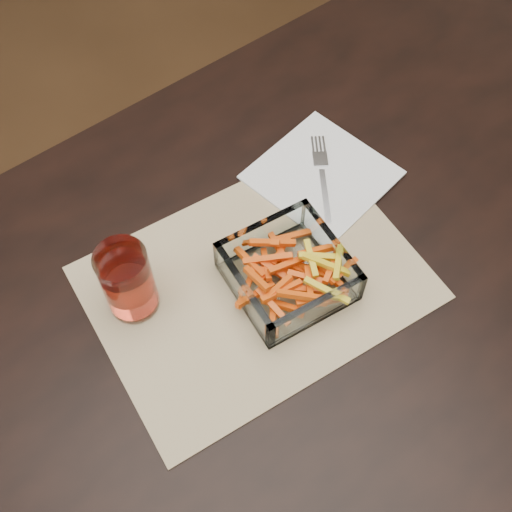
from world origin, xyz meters
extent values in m
plane|color=#331E0F|center=(0.00, 0.00, 0.00)|extent=(4.50, 4.50, 0.00)
cube|color=black|center=(0.00, 0.00, 0.73)|extent=(1.60, 0.90, 0.03)
cylinder|color=black|center=(0.72, 0.37, 0.36)|extent=(0.06, 0.06, 0.72)
cube|color=tan|center=(-0.06, 0.05, 0.75)|extent=(0.48, 0.38, 0.00)
cube|color=white|center=(-0.03, 0.02, 0.76)|extent=(0.17, 0.17, 0.01)
cube|color=white|center=(-0.02, 0.09, 0.78)|extent=(0.15, 0.03, 0.06)
cube|color=white|center=(-0.04, -0.05, 0.78)|extent=(0.15, 0.03, 0.06)
cube|color=white|center=(-0.10, 0.03, 0.78)|extent=(0.03, 0.15, 0.06)
cube|color=white|center=(0.04, 0.01, 0.78)|extent=(0.03, 0.15, 0.06)
cylinder|color=white|center=(-0.22, 0.13, 0.81)|extent=(0.07, 0.07, 0.12)
cylinder|color=#A02616|center=(-0.22, 0.13, 0.80)|extent=(0.06, 0.06, 0.08)
cube|color=white|center=(0.13, 0.14, 0.76)|extent=(0.22, 0.22, 0.00)
cube|color=silver|center=(0.11, 0.10, 0.76)|extent=(0.06, 0.09, 0.00)
cube|color=silver|center=(0.15, 0.16, 0.76)|extent=(0.04, 0.04, 0.00)
cube|color=silver|center=(0.16, 0.19, 0.76)|extent=(0.02, 0.03, 0.00)
cube|color=silver|center=(0.16, 0.19, 0.76)|extent=(0.02, 0.03, 0.00)
cube|color=silver|center=(0.17, 0.18, 0.76)|extent=(0.02, 0.03, 0.00)
cube|color=silver|center=(0.17, 0.18, 0.76)|extent=(0.02, 0.03, 0.00)
camera|label=1|loc=(-0.33, -0.30, 1.55)|focal=45.00mm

